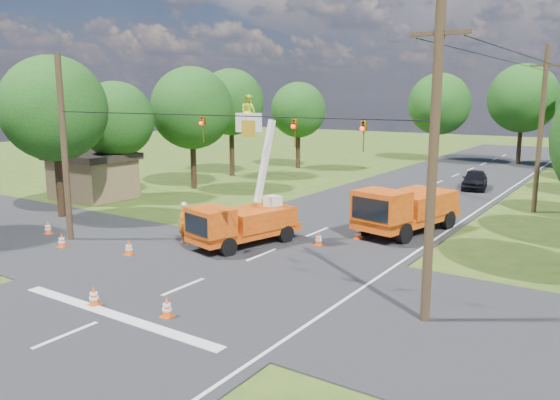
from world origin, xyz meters
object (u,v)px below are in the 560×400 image
Objects in this scene: shed at (93,175)px; tree_left_d at (192,108)px; second_truck at (405,209)px; tree_far_a at (439,104)px; traffic_cone_3 at (358,232)px; tree_left_f at (298,110)px; pole_right_near at (433,161)px; traffic_cone_0 at (94,296)px; ground_worker at (185,225)px; traffic_cone_1 at (167,307)px; traffic_cone_5 at (62,240)px; tree_left_b at (54,109)px; traffic_cone_2 at (319,239)px; traffic_cone_7 at (423,211)px; distant_car at (475,179)px; tree_far_b at (523,98)px; pole_left at (64,149)px; traffic_cone_4 at (129,248)px; traffic_cone_6 at (48,228)px; pole_right_mid at (541,129)px; tree_left_e at (231,102)px; bucket_truck at (243,215)px; tree_left_c at (116,120)px.

tree_left_d is (3.00, 7.00, 4.50)m from shed.
second_truck is 0.74× the size of tree_far_a.
traffic_cone_3 is 28.41m from tree_left_f.
tree_left_f is (0.20, 15.00, -0.44)m from tree_left_d.
traffic_cone_0 is at bearing -153.01° from pole_right_near.
ground_worker is 8.91m from traffic_cone_1.
tree_left_b is (-5.92, 4.13, 5.95)m from traffic_cone_5.
traffic_cone_2 is 9.21m from traffic_cone_7.
distant_car is (7.40, 24.10, -0.23)m from ground_worker.
traffic_cone_0 is 0.07× the size of tree_far_b.
shed reaches higher than traffic_cone_1.
distant_car is at bearing 64.42° from pole_left.
pole_left reaches higher than traffic_cone_2.
traffic_cone_4 is (-7.32, -8.22, 0.00)m from traffic_cone_3.
traffic_cone_7 is at bearing -0.44° from tree_left_d.
traffic_cone_6 is at bearing -98.49° from tree_far_a.
ground_worker is 0.35× the size of shed.
second_truck is at bearing -116.18° from pole_right_mid.
traffic_cone_5 is (-9.89, -6.98, 0.00)m from traffic_cone_2.
traffic_cone_5 is 44.65m from tree_far_a.
traffic_cone_2 is 39.71m from tree_far_b.
traffic_cone_7 is at bearing 84.80° from traffic_cone_1.
tree_left_e is (-5.39, 21.97, 6.13)m from traffic_cone_6.
tree_far_b is (17.50, 42.00, 0.50)m from tree_left_b.
traffic_cone_6 is 47.66m from tree_far_b.
tree_far_a is at bearing 84.03° from pole_left.
traffic_cone_5 is (-10.09, 3.21, 0.00)m from traffic_cone_1.
distant_car is at bearing 81.85° from traffic_cone_0.
tree_far_b is at bearing 90.48° from traffic_cone_7.
tree_left_e is at bearing -104.04° from tree_left_f.
traffic_cone_2 is at bearing -116.27° from traffic_cone_3.
traffic_cone_1 is at bearing -53.91° from bucket_truck.
second_truck is 9.86× the size of traffic_cone_1.
traffic_cone_3 is 0.07× the size of tree_far_b.
tree_left_e is at bearing -119.33° from tree_far_a.
traffic_cone_5 is 25.30m from tree_left_e.
tree_far_a is at bearing 60.67° from tree_left_e.
second_truck is 12.07m from pole_right_near.
traffic_cone_1 and traffic_cone_3 have the same top height.
pole_left reaches higher than distant_car.
tree_left_f is at bearing 75.96° from tree_left_e.
ground_worker is 2.73× the size of traffic_cone_5.
shed is at bearing 163.20° from pole_right_near.
tree_left_d is (-18.24, -11.62, 5.38)m from distant_car.
ground_worker is (-7.97, -7.93, -0.33)m from second_truck.
tree_far_a is (13.00, 35.00, 4.57)m from shed.
traffic_cone_7 is (1.95, 9.00, 0.00)m from traffic_cone_2.
tree_left_c is (-5.09, 8.97, 5.08)m from traffic_cone_6.
tree_left_d is 1.10× the size of tree_left_f.
shed is (-9.42, 9.13, 1.26)m from traffic_cone_5.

